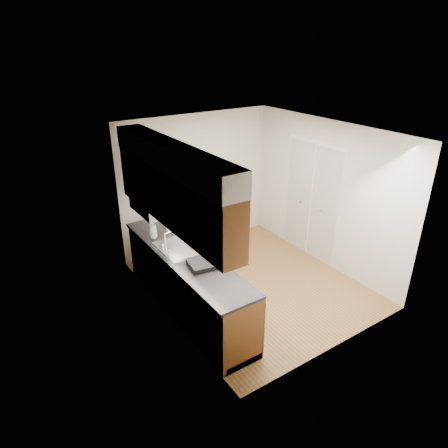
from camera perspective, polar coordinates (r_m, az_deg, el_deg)
name	(u,v)px	position (r m, az deg, el deg)	size (l,w,h in m)	color
floor	(253,284)	(6.62, 4.11, -8.57)	(3.50, 3.50, 0.00)	olive
ceiling	(258,131)	(5.64, 4.90, 13.10)	(3.50, 3.50, 0.00)	white
wall_left	(165,239)	(5.31, -8.47, -2.20)	(0.02, 3.50, 2.50)	silver
wall_right	(325,195)	(6.98, 14.29, 4.07)	(0.02, 3.50, 2.50)	silver
wall_back	(197,182)	(7.38, -3.88, 5.94)	(3.00, 0.02, 2.50)	silver
counter	(187,281)	(5.81, -5.30, -8.16)	(0.64, 2.80, 1.30)	brown
upper_cabinets	(172,186)	(5.14, -7.48, 5.41)	(0.47, 2.80, 1.21)	brown
closet_door	(311,202)	(7.24, 12.33, 3.13)	(0.02, 1.22, 2.05)	beige
floor_mat	(210,286)	(6.54, -2.02, -8.91)	(0.52, 0.89, 0.02)	slate
person	(209,237)	(6.08, -2.15, -1.83)	(0.63, 0.42, 1.79)	#A3B9C7
soap_bottle_a	(153,229)	(6.02, -10.11, -0.69)	(0.11, 0.11, 0.29)	silver
soap_bottle_b	(175,228)	(6.13, -7.02, -0.50)	(0.08, 0.08, 0.18)	silver
steel_can	(167,230)	(6.12, -8.12, -0.92)	(0.07, 0.07, 0.13)	#A5A5AA
dish_rack	(205,263)	(5.27, -2.70, -5.63)	(0.42, 0.36, 0.07)	black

